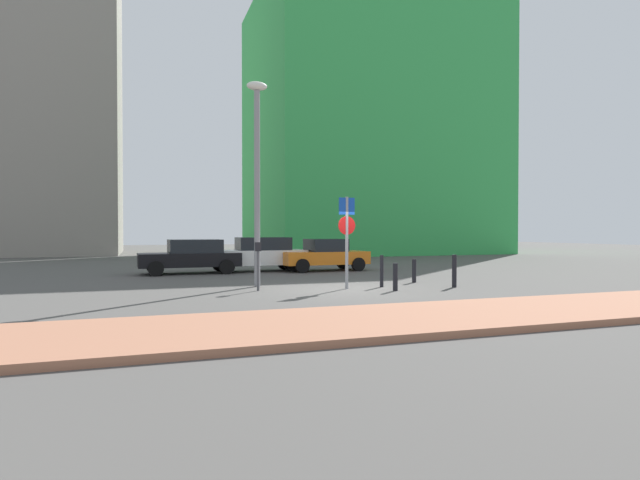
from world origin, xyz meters
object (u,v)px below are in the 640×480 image
parked_car_orange (324,255)px  parking_sign_post (347,231)px  street_lamp (257,166)px  traffic_bollard_near (382,271)px  traffic_bollard_far (414,271)px  parking_meter (258,260)px  traffic_bollard_edge (454,271)px  parked_car_white (259,254)px  traffic_bollard_mid (395,277)px  parked_car_black (191,256)px

parked_car_orange → parking_sign_post: size_ratio=1.41×
street_lamp → traffic_bollard_near: 5.48m
traffic_bollard_far → parking_meter: bearing=-173.4°
parking_meter → traffic_bollard_edge: (6.39, -1.17, -0.44)m
parking_meter → traffic_bollard_far: parking_meter is taller
parked_car_orange → traffic_bollard_edge: size_ratio=3.85×
traffic_bollard_near → street_lamp: bearing=158.3°
street_lamp → traffic_bollard_near: (3.90, -1.55, -3.53)m
parked_car_white → traffic_bollard_mid: (2.31, -9.14, -0.39)m
parked_car_orange → traffic_bollard_edge: bearing=-78.7°
parking_meter → traffic_bollard_far: bearing=6.6°
traffic_bollard_mid → traffic_bollard_far: traffic_bollard_mid is taller
parked_car_orange → parking_meter: 8.50m
parked_car_white → traffic_bollard_mid: size_ratio=5.19×
traffic_bollard_far → traffic_bollard_mid: bearing=-131.6°
street_lamp → traffic_bollard_mid: 5.91m
parked_car_black → traffic_bollard_near: parked_car_black is taller
parked_car_white → traffic_bollard_mid: parked_car_white is taller
parked_car_orange → traffic_bollard_edge: parked_car_orange is taller
parked_car_black → parking_sign_post: (4.21, -7.82, 1.09)m
parked_car_black → parked_car_orange: (6.11, -0.40, -0.03)m
traffic_bollard_mid → street_lamp: bearing=144.7°
parked_car_white → parking_meter: 7.90m
parked_car_white → traffic_bollard_edge: size_ratio=4.14×
traffic_bollard_far → street_lamp: bearing=174.3°
parked_car_black → parked_car_white: 3.11m
street_lamp → traffic_bollard_edge: size_ratio=6.33×
parked_car_white → traffic_bollard_edge: parked_car_white is taller
parking_sign_post → parking_meter: size_ratio=1.96×
parked_car_orange → traffic_bollard_far: bearing=-79.4°
parking_sign_post → parked_car_orange: bearing=75.6°
parking_sign_post → traffic_bollard_edge: parking_sign_post is taller
parked_car_orange → traffic_bollard_mid: parked_car_orange is taller
parked_car_white → parking_sign_post: bearing=-82.2°
parked_car_orange → parking_sign_post: bearing=-104.4°
parked_car_white → street_lamp: bearing=-103.0°
parked_car_black → traffic_bollard_far: 9.96m
parked_car_black → street_lamp: street_lamp is taller
parked_car_orange → traffic_bollard_far: size_ratio=4.90×
parked_car_white → parking_sign_post: parking_sign_post is taller
parking_meter → parked_car_orange: bearing=56.0°
parked_car_orange → traffic_bollard_edge: 8.38m
parked_car_orange → traffic_bollard_near: bearing=-94.7°
parking_meter → parked_car_white: bearing=77.3°
traffic_bollard_far → traffic_bollard_edge: traffic_bollard_edge is taller
traffic_bollard_mid → traffic_bollard_far: size_ratio=1.01×
traffic_bollard_near → parked_car_orange: bearing=85.3°
street_lamp → traffic_bollard_mid: (3.80, -2.69, -3.63)m
parking_sign_post → street_lamp: 3.77m
parked_car_orange → traffic_bollard_far: 6.48m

